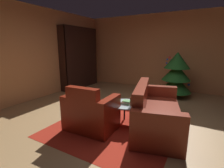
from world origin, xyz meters
The scene contains 11 objects.
ground_plane centered at (0.00, 0.00, 0.00)m, with size 7.91×7.91×0.00m, color #A78051.
wall_back centered at (0.00, 3.33, 1.35)m, with size 6.23×0.06×2.71m, color #D38951.
wall_left centered at (-3.09, 0.00, 1.35)m, with size 0.06×6.71×2.71m, color #D38951.
area_rug centered at (-0.12, -0.12, 0.00)m, with size 2.27×2.52×0.01m, color #A22315.
bookshelf_unit centered at (-2.86, 2.13, 1.14)m, with size 0.33×1.76×2.24m.
armchair_red centered at (-0.46, -0.58, 0.32)m, with size 0.96×0.71×0.88m.
couch_red centered at (0.58, 0.11, 0.29)m, with size 1.24×1.98×0.85m.
coffee_table centered at (0.01, -0.02, 0.38)m, with size 0.64×0.64×0.43m.
book_stack_on_table centered at (0.03, -0.03, 0.46)m, with size 0.21×0.19×0.07m.
bottle_on_table centered at (0.17, -0.10, 0.52)m, with size 0.07×0.07×0.24m.
decorated_tree centered at (0.58, 2.46, 0.72)m, with size 0.96×0.96×1.39m.
Camera 1 is at (1.36, -2.97, 1.57)m, focal length 26.89 mm.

